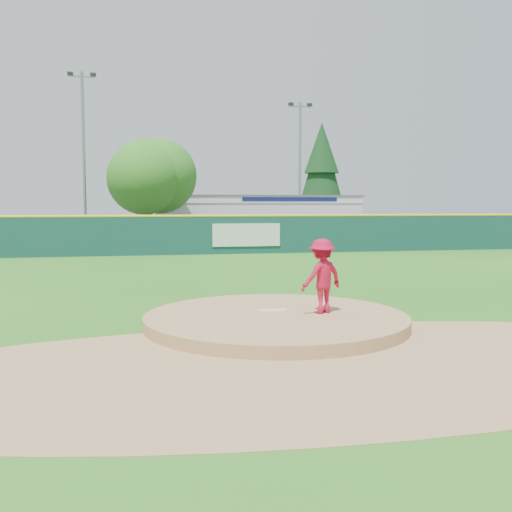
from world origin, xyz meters
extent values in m
plane|color=#286B19|center=(0.00, 0.00, 0.00)|extent=(120.00, 120.00, 0.00)
cylinder|color=#9E774C|center=(0.00, 0.00, 0.00)|extent=(5.50, 5.50, 0.50)
cube|color=white|center=(0.00, 0.30, 0.27)|extent=(0.60, 0.15, 0.04)
cylinder|color=#9E774C|center=(0.00, -3.00, 0.01)|extent=(15.40, 15.40, 0.01)
cube|color=#38383A|center=(0.00, 27.00, 0.01)|extent=(44.00, 16.00, 0.02)
imported|color=#AE0E2E|center=(0.98, -0.08, 1.04)|extent=(1.16, 0.94, 1.57)
imported|color=silver|center=(6.40, 22.60, 0.70)|extent=(5.30, 3.33, 1.37)
cube|color=silver|center=(6.00, 32.00, 1.60)|extent=(15.00, 8.00, 3.20)
cube|color=white|center=(6.00, 27.98, 3.00)|extent=(15.00, 0.06, 0.55)
cube|color=#0F194C|center=(8.00, 27.94, 3.00)|extent=(7.00, 0.03, 0.28)
cube|color=#59595B|center=(6.00, 32.00, 3.25)|extent=(15.20, 8.20, 0.12)
cube|color=silver|center=(2.86, 17.92, 1.00)|extent=(3.60, 0.04, 1.20)
cube|color=#123D39|center=(0.00, 18.00, 1.00)|extent=(40.00, 0.10, 2.00)
cylinder|color=yellow|center=(0.00, 18.00, 2.00)|extent=(40.00, 0.14, 0.14)
cylinder|color=#382314|center=(-2.00, 25.00, 1.30)|extent=(0.36, 0.36, 2.60)
sphere|color=#387F23|center=(-2.00, 25.00, 4.56)|extent=(5.60, 5.60, 5.60)
cylinder|color=#382314|center=(13.00, 36.00, 0.80)|extent=(0.40, 0.40, 1.60)
cone|color=#113A16|center=(13.00, 36.00, 5.55)|extent=(4.40, 4.40, 7.90)
cylinder|color=gray|center=(-6.00, 27.00, 5.50)|extent=(0.20, 0.20, 11.00)
cube|color=gray|center=(-6.00, 27.00, 10.70)|extent=(1.60, 0.10, 0.10)
cube|color=black|center=(-6.70, 27.00, 10.85)|extent=(0.35, 0.25, 0.20)
cube|color=black|center=(-5.30, 27.00, 10.85)|extent=(0.35, 0.25, 0.20)
cylinder|color=gray|center=(9.00, 29.00, 5.00)|extent=(0.20, 0.20, 10.00)
cube|color=gray|center=(9.00, 29.00, 9.70)|extent=(1.60, 0.10, 0.10)
cube|color=black|center=(8.30, 29.00, 9.85)|extent=(0.35, 0.25, 0.20)
cube|color=black|center=(9.70, 29.00, 9.85)|extent=(0.35, 0.25, 0.20)
camera|label=1|loc=(-2.85, -11.43, 2.50)|focal=40.00mm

